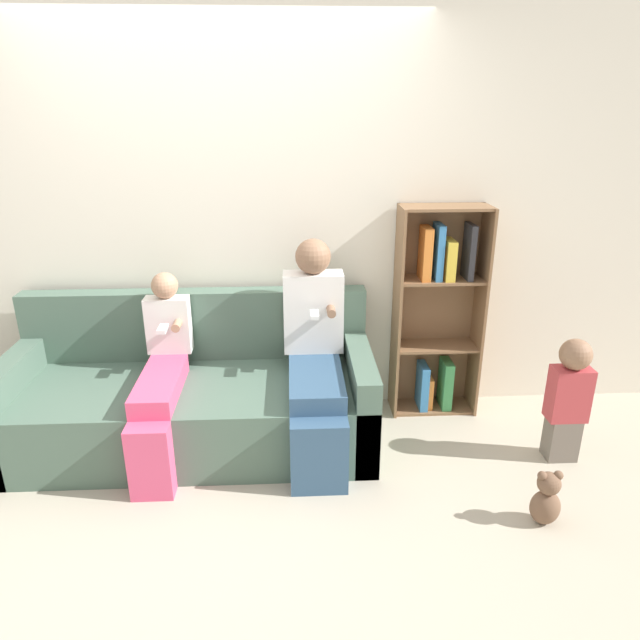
{
  "coord_description": "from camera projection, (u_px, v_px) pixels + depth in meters",
  "views": [
    {
      "loc": [
        0.4,
        -2.6,
        1.99
      ],
      "look_at": [
        0.57,
        0.6,
        0.77
      ],
      "focal_mm": 32.0,
      "sensor_mm": 36.0,
      "label": 1
    }
  ],
  "objects": [
    {
      "name": "ground_plane",
      "position": [
        221.0,
        492.0,
        3.11
      ],
      "size": [
        14.0,
        14.0,
        0.0
      ],
      "primitive_type": "plane",
      "color": "#B2A893"
    },
    {
      "name": "back_wall",
      "position": [
        226.0,
        224.0,
        3.61
      ],
      "size": [
        10.0,
        0.06,
        2.55
      ],
      "color": "silver",
      "rests_on": "ground_plane"
    },
    {
      "name": "couch",
      "position": [
        193.0,
        400.0,
        3.52
      ],
      "size": [
        2.19,
        0.89,
        0.88
      ],
      "color": "#4C6656",
      "rests_on": "ground_plane"
    },
    {
      "name": "adult_seated",
      "position": [
        315.0,
        350.0,
        3.35
      ],
      "size": [
        0.37,
        0.88,
        1.24
      ],
      "color": "#335170",
      "rests_on": "ground_plane"
    },
    {
      "name": "child_seated",
      "position": [
        161.0,
        376.0,
        3.29
      ],
      "size": [
        0.27,
        0.87,
        1.04
      ],
      "color": "#DB4C75",
      "rests_on": "ground_plane"
    },
    {
      "name": "toddler_standing",
      "position": [
        568.0,
        397.0,
        3.28
      ],
      "size": [
        0.22,
        0.18,
        0.76
      ],
      "color": "#70665B",
      "rests_on": "ground_plane"
    },
    {
      "name": "bookshelf",
      "position": [
        437.0,
        311.0,
        3.75
      ],
      "size": [
        0.56,
        0.26,
        1.4
      ],
      "color": "brown",
      "rests_on": "ground_plane"
    },
    {
      "name": "teddy_bear",
      "position": [
        546.0,
        499.0,
        2.84
      ],
      "size": [
        0.15,
        0.13,
        0.31
      ],
      "color": "brown",
      "rests_on": "ground_plane"
    }
  ]
}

